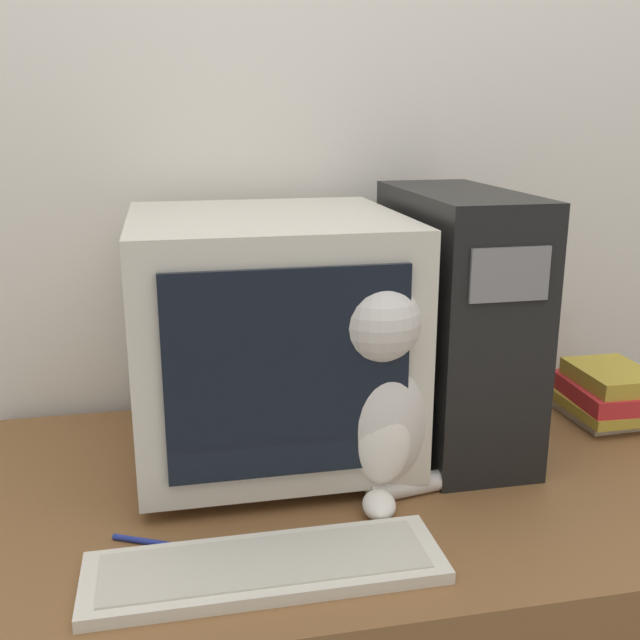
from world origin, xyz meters
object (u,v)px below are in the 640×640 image
(crt_monitor, at_px, (268,334))
(book_stack, at_px, (607,394))
(cat, at_px, (379,397))
(pen, at_px, (157,543))
(keyboard, at_px, (266,567))
(computer_tower, at_px, (454,319))

(crt_monitor, distance_m, book_stack, 0.71)
(cat, bearing_deg, book_stack, 32.60)
(book_stack, bearing_deg, crt_monitor, -178.99)
(book_stack, distance_m, pen, 0.94)
(keyboard, distance_m, book_stack, 0.84)
(computer_tower, height_order, book_stack, computer_tower)
(crt_monitor, bearing_deg, pen, -126.45)
(keyboard, distance_m, pen, 0.17)
(computer_tower, relative_size, pen, 3.65)
(computer_tower, xyz_separation_m, pen, (-0.55, -0.27, -0.23))
(pen, bearing_deg, cat, 14.51)
(computer_tower, xyz_separation_m, keyboard, (-0.40, -0.37, -0.23))
(keyboard, height_order, pen, keyboard)
(computer_tower, bearing_deg, crt_monitor, 178.95)
(crt_monitor, height_order, book_stack, crt_monitor)
(cat, distance_m, pen, 0.40)
(crt_monitor, xyz_separation_m, computer_tower, (0.35, -0.01, 0.01))
(crt_monitor, relative_size, computer_tower, 0.99)
(crt_monitor, height_order, computer_tower, computer_tower)
(cat, bearing_deg, computer_tower, 55.10)
(cat, relative_size, book_stack, 1.79)
(keyboard, relative_size, pen, 3.77)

